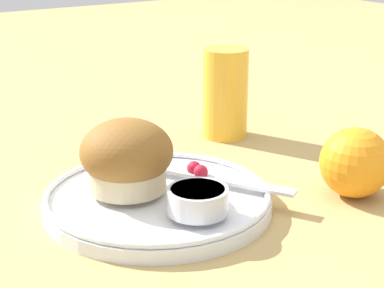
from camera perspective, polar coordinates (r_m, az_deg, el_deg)
The scene contains 8 objects.
ground_plane at distance 0.68m, azimuth -3.25°, elevation -5.16°, with size 3.00×3.00×0.00m, color tan.
plate at distance 0.66m, azimuth -3.08°, elevation -4.93°, with size 0.23×0.23×0.02m.
muffin at distance 0.65m, azimuth -5.82°, elevation -1.19°, with size 0.09×0.09×0.07m.
cream_ramekin at distance 0.60m, azimuth 0.58°, elevation -4.89°, with size 0.06×0.06×0.02m.
berry_pair at distance 0.68m, azimuth 0.44°, elevation -2.29°, with size 0.03×0.02×0.02m.
butter_knife at distance 0.68m, azimuth 1.55°, elevation -2.97°, with size 0.17×0.11×0.00m.
orange_fruit at distance 0.70m, azimuth 14.30°, elevation -1.61°, with size 0.08×0.08×0.08m.
juice_glass at distance 0.86m, azimuth 2.98°, elevation 4.53°, with size 0.06×0.06×0.12m.
Camera 1 is at (0.53, -0.31, 0.28)m, focal length 60.00 mm.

